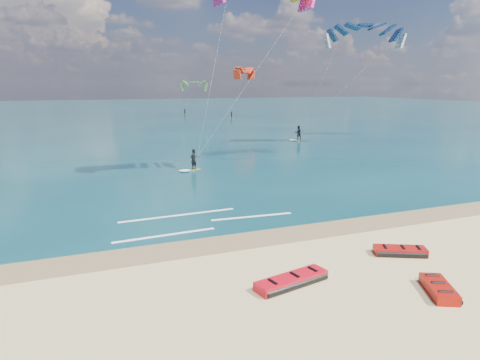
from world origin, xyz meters
name	(u,v)px	position (x,y,z in m)	size (l,w,h in m)	color
ground	(124,145)	(0.00, 40.00, 0.00)	(320.00, 320.00, 0.00)	tan
wet_sand_strip	(211,245)	(0.00, 3.00, 0.00)	(320.00, 2.40, 0.01)	brown
sea	(96,113)	(0.00, 104.00, 0.02)	(320.00, 200.00, 0.04)	#0B353F
packed_kite_left	(292,285)	(1.66, -2.17, 0.00)	(3.30, 1.19, 0.43)	red
packed_kite_mid	(400,255)	(7.68, -1.28, 0.00)	(2.49, 1.14, 0.42)	#AD0F0C
packed_kite_right	(438,293)	(6.42, -4.75, 0.00)	(2.23, 1.20, 0.44)	#AB1007
kitesurfer_main	(229,66)	(6.55, 18.55, 8.99)	(11.74, 6.21, 17.29)	yellow
kitesurfer_far	(332,77)	(25.70, 32.74, 8.41)	(13.68, 9.48, 16.51)	gold
shoreline_foam	(196,221)	(0.29, 6.63, 0.04)	(10.47, 3.61, 0.01)	white
distant_kites	(141,99)	(7.27, 72.91, 4.68)	(66.41, 25.62, 10.69)	#E64362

